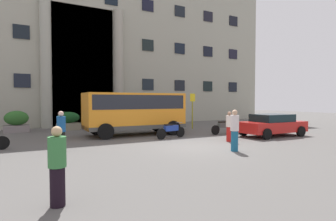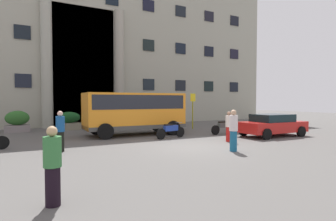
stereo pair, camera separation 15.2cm
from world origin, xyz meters
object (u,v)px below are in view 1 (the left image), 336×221
Objects in this scene: hedge_planter_far_west at (69,121)px; hedge_planter_west at (122,119)px; hedge_planter_entrance_right at (165,117)px; parked_compact_extra at (272,125)px; pedestrian_man_crossing at (229,127)px; bus_stop_sign at (192,107)px; pedestrian_man_red_shirt at (57,166)px; orange_minibus at (135,110)px; motorcycle_near_kerb at (224,127)px; hedge_planter_east at (17,122)px; pedestrian_woman_with_bag at (61,131)px; pedestrian_woman_dark_dress at (235,130)px; motorcycle_far_end at (171,130)px.

hedge_planter_far_west is 0.78× the size of hedge_planter_west.
hedge_planter_far_west is 7.81m from hedge_planter_entrance_right.
pedestrian_man_crossing is (-3.73, -0.44, 0.09)m from parked_compact_extra.
pedestrian_man_red_shirt is at bearing -133.67° from bus_stop_sign.
motorcycle_near_kerb is (5.20, -2.30, -1.11)m from orange_minibus.
hedge_planter_east is 0.91× the size of pedestrian_woman_with_bag.
pedestrian_woman_dark_dress reaches higher than hedge_planter_west.
pedestrian_woman_with_bag is (-4.77, -3.74, -0.70)m from orange_minibus.
hedge_planter_west is at bearing 81.35° from motorcycle_far_end.
hedge_planter_far_west is at bearing 124.51° from orange_minibus.
bus_stop_sign is at bearing 30.20° from pedestrian_woman_with_bag.
hedge_planter_west is at bearing 59.96° from pedestrian_woman_with_bag.
pedestrian_woman_dark_dress is (-5.37, -2.64, 0.20)m from parked_compact_extra.
orange_minibus is 1.45× the size of parked_compact_extra.
pedestrian_woman_dark_dress reaches higher than pedestrian_woman_with_bag.
pedestrian_woman_with_bag is (-1.59, -8.64, 0.23)m from hedge_planter_far_west.
bus_stop_sign is at bearing 84.64° from motorcycle_near_kerb.
hedge_planter_west is 1.10× the size of hedge_planter_entrance_right.
bus_stop_sign reaches higher than orange_minibus.
bus_stop_sign reaches higher than motorcycle_near_kerb.
pedestrian_woman_dark_dress is (-3.56, -8.56, -0.76)m from bus_stop_sign.
hedge_planter_entrance_right is at bearing -3.60° from hedge_planter_west.
hedge_planter_west is 7.28m from motorcycle_far_end.
pedestrian_man_red_shirt is 10.33m from pedestrian_man_crossing.
motorcycle_near_kerb is 1.22× the size of pedestrian_woman_with_bag.
pedestrian_man_red_shirt reaches higher than motorcycle_far_end.
bus_stop_sign reaches higher than hedge_planter_far_west.
pedestrian_woman_dark_dress is at bearing -129.97° from motorcycle_near_kerb.
pedestrian_man_crossing is at bearing -129.12° from motorcycle_near_kerb.
hedge_planter_far_west is 0.80× the size of motorcycle_far_end.
motorcycle_far_end is 3.33m from pedestrian_man_crossing.
hedge_planter_far_west reaches higher than motorcycle_near_kerb.
pedestrian_woman_dark_dress is at bearing -74.97° from orange_minibus.
bus_stop_sign is at bearing -126.48° from pedestrian_man_red_shirt.
hedge_planter_far_west reaches higher than motorcycle_far_end.
motorcycle_near_kerb is 3.23m from pedestrian_man_crossing.
orange_minibus is 3.00× the size of motorcycle_far_end.
bus_stop_sign is 1.65× the size of hedge_planter_far_west.
pedestrian_man_crossing is (1.64, 2.20, -0.10)m from pedestrian_woman_dark_dress.
pedestrian_man_crossing is (6.54, -9.84, 0.15)m from hedge_planter_far_west.
hedge_planter_west is (-4.45, 3.44, -0.95)m from bus_stop_sign.
hedge_planter_east is 0.89× the size of pedestrian_woman_dark_dress.
hedge_planter_entrance_right reaches higher than motorcycle_near_kerb.
motorcycle_far_end is 1.28× the size of pedestrian_man_crossing.
pedestrian_man_crossing is (2.11, -2.55, 0.33)m from motorcycle_far_end.
motorcycle_near_kerb is at bearing -22.33° from orange_minibus.
hedge_planter_west is 1.21× the size of pedestrian_woman_with_bag.
hedge_planter_west reaches higher than motorcycle_near_kerb.
orange_minibus is 3.85× the size of pedestrian_man_crossing.
hedge_planter_east is (-3.31, 0.27, 0.07)m from hedge_planter_far_west.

